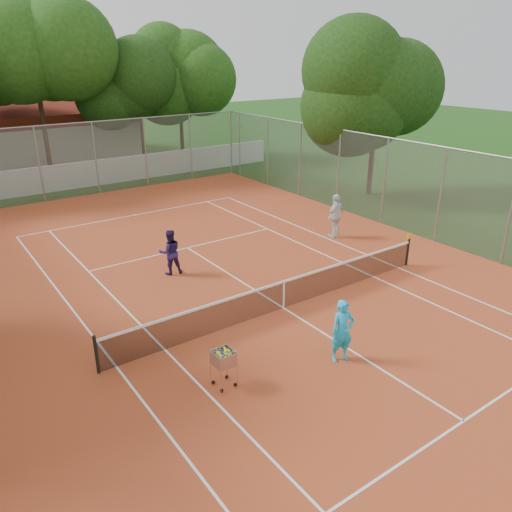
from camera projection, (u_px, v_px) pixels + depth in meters
ground at (283, 309)px, 15.78m from camera, size 120.00×120.00×0.00m
court_pad at (283, 308)px, 15.78m from camera, size 18.00×34.00×0.02m
court_lines at (283, 308)px, 15.78m from camera, size 10.98×23.78×0.01m
tennis_net at (284, 294)px, 15.59m from camera, size 11.88×0.10×0.98m
perimeter_fence at (285, 250)px, 15.02m from camera, size 18.00×34.00×4.00m
boundary_wall at (87, 174)px, 29.83m from camera, size 26.00×0.30×1.50m
clubhouse at (12, 132)px, 35.75m from camera, size 16.40×9.00×4.40m
tropical_trees at (62, 96)px, 30.48m from camera, size 29.00×19.00×10.00m
player_near at (342, 331)px, 12.83m from camera, size 0.72×0.58×1.71m
player_far_left at (170, 252)px, 17.93m from camera, size 0.93×0.79×1.68m
player_far_right at (336, 216)px, 21.50m from camera, size 1.21×0.74×1.92m
ball_hopper at (224, 367)px, 11.92m from camera, size 0.60×0.60×1.05m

